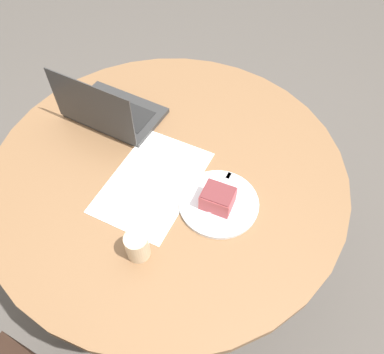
{
  "coord_description": "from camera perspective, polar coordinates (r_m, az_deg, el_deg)",
  "views": [
    {
      "loc": [
        0.78,
        0.15,
        1.73
      ],
      "look_at": [
        0.07,
        0.09,
        0.78
      ],
      "focal_mm": 35.0,
      "sensor_mm": 36.0,
      "label": 1
    }
  ],
  "objects": [
    {
      "name": "ground_plane",
      "position": [
        1.9,
        -2.57,
        -12.51
      ],
      "size": [
        12.0,
        12.0,
        0.0
      ],
      "primitive_type": "plane",
      "color": "#4C4742"
    },
    {
      "name": "dining_table",
      "position": [
        1.39,
        -3.42,
        -2.59
      ],
      "size": [
        1.2,
        1.2,
        0.74
      ],
      "color": "brown",
      "rests_on": "ground_plane"
    },
    {
      "name": "paper_document",
      "position": [
        1.23,
        -5.98,
        -0.69
      ],
      "size": [
        0.46,
        0.39,
        0.0
      ],
      "rotation": [
        0.0,
        0.0,
        -0.37
      ],
      "color": "white",
      "rests_on": "dining_table"
    },
    {
      "name": "plate",
      "position": [
        1.17,
        4.09,
        -3.96
      ],
      "size": [
        0.25,
        0.25,
        0.01
      ],
      "color": "silver",
      "rests_on": "dining_table"
    },
    {
      "name": "cake_slice",
      "position": [
        1.13,
        3.96,
        -3.26
      ],
      "size": [
        0.1,
        0.11,
        0.07
      ],
      "rotation": [
        0.0,
        0.0,
        1.25
      ],
      "color": "#B74C51",
      "rests_on": "plate"
    },
    {
      "name": "fork",
      "position": [
        1.19,
        4.66,
        -1.65
      ],
      "size": [
        0.17,
        0.08,
        0.0
      ],
      "rotation": [
        0.0,
        0.0,
        9.08
      ],
      "color": "silver",
      "rests_on": "plate"
    },
    {
      "name": "coffee_glass",
      "position": [
        1.06,
        -8.34,
        -10.34
      ],
      "size": [
        0.07,
        0.07,
        0.09
      ],
      "color": "#C6AD89",
      "rests_on": "dining_table"
    },
    {
      "name": "laptop",
      "position": [
        1.42,
        -12.36,
        9.79
      ],
      "size": [
        0.34,
        0.4,
        0.22
      ],
      "rotation": [
        0.0,
        0.0,
        7.44
      ],
      "color": "#2D2D2D",
      "rests_on": "dining_table"
    }
  ]
}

